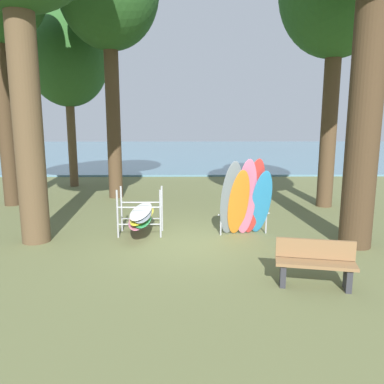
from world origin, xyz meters
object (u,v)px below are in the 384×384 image
at_px(tree_far_right_back, 67,61).
at_px(park_bench, 315,262).
at_px(leaning_board_pile, 246,200).
at_px(board_storage_rack, 141,215).

height_order(tree_far_right_back, park_bench, tree_far_right_back).
xyz_separation_m(tree_far_right_back, park_bench, (7.58, -11.04, -5.15)).
distance_m(tree_far_right_back, park_bench, 14.35).
bearing_deg(tree_far_right_back, park_bench, -55.52).
distance_m(leaning_board_pile, park_bench, 3.11).
bearing_deg(board_storage_rack, park_bench, -43.07).
distance_m(leaning_board_pile, board_storage_rack, 2.77).
bearing_deg(park_bench, board_storage_rack, 136.93).
xyz_separation_m(tree_far_right_back, leaning_board_pile, (6.76, -8.08, -4.63)).
height_order(leaning_board_pile, board_storage_rack, leaning_board_pile).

